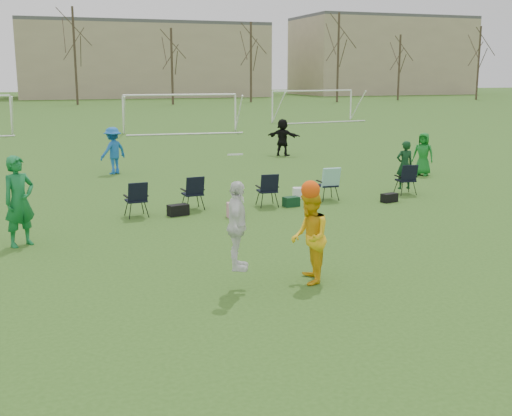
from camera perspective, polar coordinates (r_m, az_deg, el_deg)
name	(u,v)px	position (r m, az deg, el deg)	size (l,w,h in m)	color
ground	(355,301)	(11.15, 8.80, -8.14)	(260.00, 260.00, 0.00)	#32571B
fielder_green_near	(19,201)	(15.11, -20.30, 0.57)	(0.74, 0.49, 2.03)	#136E34
fielder_blue	(113,151)	(25.10, -12.59, 5.00)	(1.15, 0.66, 1.78)	#185BB5
fielder_green_far	(423,154)	(24.96, 14.64, 4.66)	(0.78, 0.51, 1.61)	#137022
fielder_black	(283,137)	(29.97, 2.39, 6.30)	(1.59, 0.51, 1.72)	black
center_contest	(283,232)	(11.52, 2.43, -2.14)	(2.15, 1.02, 2.46)	white
sideline_setup	(292,186)	(19.00, 3.26, 1.96)	(9.28, 2.24, 1.69)	#0F3719
goal_mid	(180,102)	(42.24, -6.74, 9.31)	(7.40, 0.63, 2.46)	white
goal_right	(313,97)	(51.71, 5.08, 9.82)	(7.35, 1.14, 2.46)	white
tree_line	(78,61)	(79.26, -15.52, 12.45)	(110.28, 3.28, 11.40)	#382B21
building_row	(109,58)	(105.91, -12.90, 12.83)	(126.00, 16.00, 13.00)	tan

